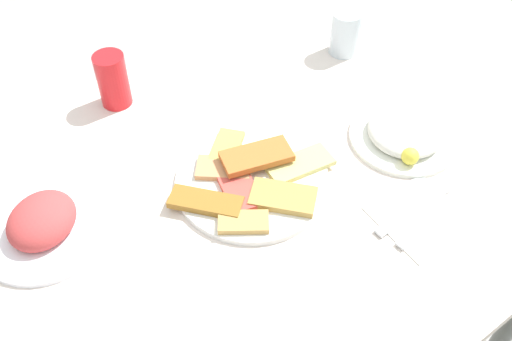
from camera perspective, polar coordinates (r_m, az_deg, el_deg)
The scene contains 9 objects.
dining_table at distance 1.19m, azimuth 0.28°, elevation -3.68°, with size 1.06×0.94×0.77m.
pide_platter at distance 1.11m, azimuth -0.50°, elevation -0.95°, with size 0.33×0.30×0.04m.
salad_plate_greens at distance 1.23m, azimuth 14.39°, elevation 3.57°, with size 0.22×0.22×0.05m.
salad_plate_rice at distance 1.10m, azimuth -20.16°, elevation -4.89°, with size 0.24×0.24×0.07m.
soda_can at distance 1.29m, azimuth -13.87°, elevation 8.61°, with size 0.07×0.07×0.12m, color red.
drinking_glass at distance 1.42m, azimuth 8.73°, elevation 13.21°, with size 0.07×0.07×0.11m, color silver.
paper_napkin at distance 1.10m, azimuth 15.82°, elevation -4.42°, with size 0.15×0.15×0.00m, color white.
fork at distance 1.11m, azimuth 15.18°, elevation -3.72°, with size 0.18×0.02×0.01m, color silver.
spoon at distance 1.09m, azimuth 16.54°, elevation -4.87°, with size 0.16×0.02×0.01m, color silver.
Camera 1 is at (0.45, 0.60, 1.60)m, focal length 40.79 mm.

